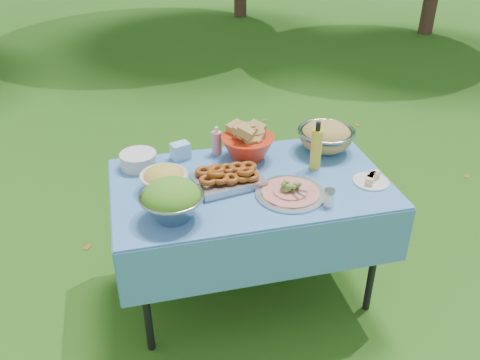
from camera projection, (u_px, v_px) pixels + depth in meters
name	position (u px, v px, depth m)	size (l,w,h in m)	color
ground	(249.00, 288.00, 3.10)	(80.00, 80.00, 0.00)	black
picnic_table	(250.00, 238.00, 2.91)	(1.46, 0.86, 0.76)	#78ADE7
salad_bowl	(172.00, 200.00, 2.38)	(0.30, 0.30, 0.20)	#94979D
pasta_bowl_white	(164.00, 178.00, 2.61)	(0.24, 0.24, 0.13)	silver
plate_stack	(138.00, 160.00, 2.83)	(0.20, 0.20, 0.08)	silver
wipes_box	(180.00, 151.00, 2.91)	(0.10, 0.07, 0.09)	#98CBF7
sanitizer_bottle	(217.00, 140.00, 2.95)	(0.06, 0.06, 0.17)	#D77B84
bread_bowl	(248.00, 142.00, 2.89)	(0.30, 0.30, 0.20)	red
pasta_bowl_steel	(326.00, 136.00, 2.98)	(0.33, 0.33, 0.18)	#94979D
fried_tray	(228.00, 177.00, 2.67)	(0.35, 0.25, 0.08)	#A6A7AB
charcuterie_platter	(291.00, 188.00, 2.58)	(0.36, 0.36, 0.08)	silver
oil_bottle	(317.00, 145.00, 2.77)	(0.06, 0.06, 0.28)	gold
cheese_plate	(371.00, 178.00, 2.69)	(0.19, 0.19, 0.05)	silver
shaker	(329.00, 197.00, 2.50)	(0.05, 0.05, 0.09)	white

